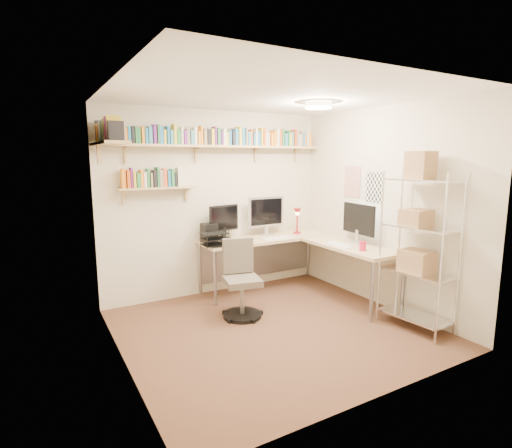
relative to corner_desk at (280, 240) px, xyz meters
The scene contains 6 objects.
ground 1.41m from the corner_desk, 126.04° to the right, with size 3.20×3.20×0.00m, color #4D3021.
room_shell 1.43m from the corner_desk, 125.89° to the right, with size 3.24×3.04×2.52m.
wall_shelves 1.72m from the corner_desk, 163.26° to the left, with size 3.12×1.09×0.80m.
corner_desk is the anchor object (origin of this frame).
office_chair 1.02m from the corner_desk, 152.19° to the right, with size 0.49×0.50×0.92m.
wire_rack 1.85m from the corner_desk, 68.64° to the right, with size 0.43×0.78×1.94m.
Camera 1 is at (-2.25, -3.53, 1.87)m, focal length 28.00 mm.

